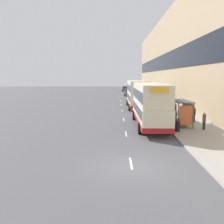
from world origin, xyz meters
name	(u,v)px	position (x,y,z in m)	size (l,w,h in m)	color
ground_plane	(132,167)	(0.00, 0.00, 0.00)	(220.00, 220.00, 0.00)	#515156
pavement	(152,100)	(6.50, 38.50, 0.07)	(5.00, 93.00, 0.14)	#A39E93
terrace_facade	(172,57)	(10.49, 38.50, 8.83)	(3.10, 93.00, 17.68)	tan
lane_mark_0	(131,163)	(0.00, 0.55, 0.01)	(0.12, 2.00, 0.01)	silver
lane_mark_1	(126,134)	(0.00, 8.00, 0.01)	(0.12, 2.00, 0.01)	silver
lane_mark_2	(124,119)	(0.00, 15.45, 0.01)	(0.12, 2.00, 0.01)	silver
lane_mark_3	(122,111)	(0.00, 22.90, 0.01)	(0.12, 2.00, 0.01)	silver
lane_mark_4	(121,105)	(0.00, 30.35, 0.01)	(0.12, 2.00, 0.01)	silver
lane_mark_5	(121,101)	(0.00, 37.80, 0.01)	(0.12, 2.00, 0.01)	silver
lane_mark_6	(120,98)	(0.00, 45.25, 0.01)	(0.12, 2.00, 0.01)	silver
lane_mark_7	(120,95)	(0.00, 52.70, 0.01)	(0.12, 2.00, 0.01)	silver
bus_shelter	(183,108)	(5.77, 11.23, 1.88)	(1.60, 4.20, 2.48)	#4C4C51
double_decker_bus_near	(150,104)	(2.47, 11.51, 2.29)	(2.85, 11.26, 4.30)	beige
double_decker_bus_ahead	(136,94)	(2.34, 26.30, 2.29)	(2.85, 11.24, 4.30)	beige
car_0	(128,93)	(2.23, 50.79, 0.88)	(2.06, 3.95, 1.79)	#4C5156
car_1	(134,96)	(2.86, 38.48, 0.87)	(2.08, 4.59, 1.75)	#4C5156
car_2	(129,91)	(2.61, 57.76, 0.83)	(2.09, 4.59, 1.66)	#4C5156
car_3	(125,89)	(2.06, 70.16, 0.86)	(2.06, 4.08, 1.74)	#4C5156
pedestrian_at_shelter	(175,110)	(6.11, 15.97, 1.06)	(0.36, 0.36, 1.79)	#23232D
pedestrian_1	(204,121)	(7.22, 9.32, 0.95)	(0.32, 0.32, 1.59)	#23232D
pedestrian_2	(175,119)	(4.80, 10.37, 0.98)	(0.33, 0.33, 1.65)	#23232D
pedestrian_3	(194,114)	(7.46, 13.11, 0.99)	(0.33, 0.33, 1.67)	#23232D
pedestrian_4	(171,111)	(5.50, 15.39, 1.02)	(0.34, 0.34, 1.72)	#23232D
litter_bin	(177,126)	(4.55, 8.50, 0.67)	(0.55, 0.55, 1.05)	black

